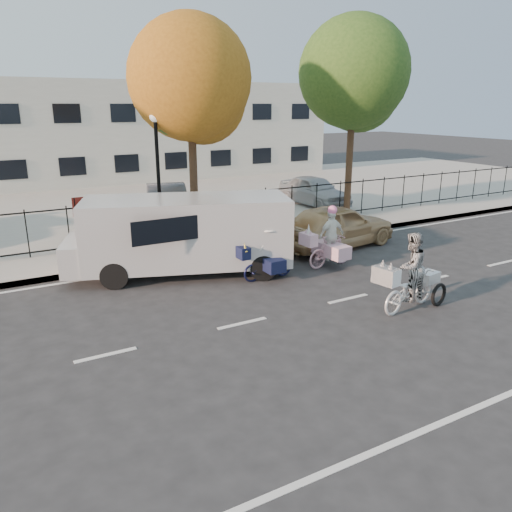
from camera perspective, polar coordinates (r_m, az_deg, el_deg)
ground at (r=11.20m, az=-1.58°, el=-7.72°), size 120.00×120.00×0.00m
road_markings at (r=11.20m, az=-1.58°, el=-7.69°), size 60.00×9.52×0.01m
curb at (r=15.53m, az=-10.29°, el=-0.54°), size 60.00×0.10×0.15m
sidewalk at (r=16.49m, az=-11.50°, el=0.42°), size 60.00×2.20×0.15m
parking_lot at (r=24.91m, az=-17.95°, el=5.50°), size 60.00×15.60×0.15m
iron_fence at (r=17.31m, az=-12.80°, el=3.94°), size 58.00×0.06×1.50m
building at (r=34.39m, az=-21.96°, el=12.99°), size 34.00×10.00×6.00m
lamppost at (r=16.73m, az=-11.23°, el=11.29°), size 0.36×0.36×4.33m
street_sign at (r=16.40m, az=-18.71°, el=4.61°), size 0.85×0.06×1.80m
zebra_trike at (r=12.24m, az=17.18°, el=-2.67°), size 2.20×1.06×1.87m
unicorn_bike at (r=14.95m, az=8.46°, el=1.31°), size 1.85×1.29×1.86m
bull_bike at (r=13.74m, az=1.28°, el=-0.12°), size 1.71×1.16×1.60m
white_van at (r=14.14m, az=-8.26°, el=2.61°), size 6.67×3.85×2.19m
gold_sedan at (r=17.05m, az=9.19°, el=3.43°), size 4.58×2.33×1.49m
lot_car_c at (r=20.44m, az=-10.12°, el=5.98°), size 2.65×4.63×1.44m
lot_car_d at (r=23.50m, az=6.67°, el=7.45°), size 1.84×4.09×1.37m
tree_mid at (r=17.74m, az=-7.16°, el=18.84°), size 4.12×4.12×7.56m
tree_east at (r=21.51m, az=11.31°, el=19.29°), size 4.41×4.41×8.08m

